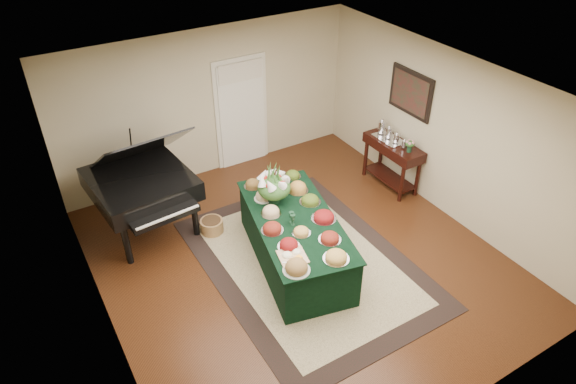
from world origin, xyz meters
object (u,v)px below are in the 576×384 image
floral_centerpiece (274,184)px  mahogany_sideboard (393,152)px  buffet_table (295,240)px  grand_piano (141,183)px

floral_centerpiece → mahogany_sideboard: 2.65m
buffet_table → floral_centerpiece: size_ratio=5.02×
grand_piano → mahogany_sideboard: grand_piano is taller
buffet_table → floral_centerpiece: floral_centerpiece is taller
grand_piano → floral_centerpiece: bearing=-40.7°
grand_piano → mahogany_sideboard: bearing=-13.6°
buffet_table → floral_centerpiece: 0.87m
floral_centerpiece → mahogany_sideboard: bearing=7.5°
grand_piano → mahogany_sideboard: 4.29m
grand_piano → buffet_table: bearing=-49.5°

